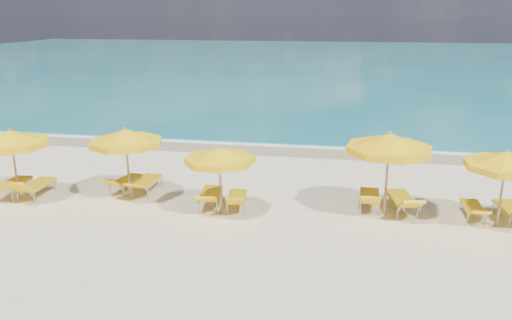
# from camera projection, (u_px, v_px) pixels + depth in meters

# --- Properties ---
(ground_plane) EXTENTS (120.00, 120.00, 0.00)m
(ground_plane) POSITION_uv_depth(u_px,v_px,m) (247.00, 212.00, 15.14)
(ground_plane) COLOR beige
(ocean) EXTENTS (120.00, 80.00, 0.30)m
(ocean) POSITION_uv_depth(u_px,v_px,m) (322.00, 61.00, 60.44)
(ocean) COLOR #13656C
(ocean) RESTS_ON ground
(wet_sand_band) EXTENTS (120.00, 2.60, 0.01)m
(wet_sand_band) POSITION_uv_depth(u_px,v_px,m) (279.00, 148.00, 22.12)
(wet_sand_band) COLOR tan
(wet_sand_band) RESTS_ON ground
(foam_line) EXTENTS (120.00, 1.20, 0.03)m
(foam_line) POSITION_uv_depth(u_px,v_px,m) (281.00, 144.00, 22.88)
(foam_line) COLOR white
(foam_line) RESTS_ON ground
(whitecap_near) EXTENTS (14.00, 0.36, 0.05)m
(whitecap_near) POSITION_uv_depth(u_px,v_px,m) (206.00, 106.00, 32.18)
(whitecap_near) COLOR white
(whitecap_near) RESTS_ON ground
(whitecap_far) EXTENTS (18.00, 0.30, 0.05)m
(whitecap_far) POSITION_uv_depth(u_px,v_px,m) (417.00, 94.00, 36.47)
(whitecap_far) COLOR white
(whitecap_far) RESTS_ON ground
(umbrella_1) EXTENTS (2.83, 2.83, 2.35)m
(umbrella_1) POSITION_uv_depth(u_px,v_px,m) (11.00, 139.00, 15.59)
(umbrella_1) COLOR tan
(umbrella_1) RESTS_ON ground
(umbrella_2) EXTENTS (2.53, 2.53, 2.36)m
(umbrella_2) POSITION_uv_depth(u_px,v_px,m) (126.00, 138.00, 15.72)
(umbrella_2) COLOR tan
(umbrella_2) RESTS_ON ground
(umbrella_3) EXTENTS (2.58, 2.58, 2.13)m
(umbrella_3) POSITION_uv_depth(u_px,v_px,m) (220.00, 156.00, 14.49)
(umbrella_3) COLOR tan
(umbrella_3) RESTS_ON ground
(umbrella_4) EXTENTS (3.02, 3.02, 2.56)m
(umbrella_4) POSITION_uv_depth(u_px,v_px,m) (389.00, 144.00, 14.35)
(umbrella_4) COLOR tan
(umbrella_4) RESTS_ON ground
(umbrella_5) EXTENTS (2.96, 2.96, 2.26)m
(umbrella_5) POSITION_uv_depth(u_px,v_px,m) (506.00, 161.00, 13.58)
(umbrella_5) COLOR tan
(umbrella_5) RESTS_ON ground
(lounger_1_left) EXTENTS (0.83, 1.90, 0.90)m
(lounger_1_left) POSITION_uv_depth(u_px,v_px,m) (13.00, 189.00, 16.43)
(lounger_1_left) COLOR #A5A8AD
(lounger_1_left) RESTS_ON ground
(lounger_1_right) EXTENTS (0.65, 1.83, 0.87)m
(lounger_1_right) POSITION_uv_depth(u_px,v_px,m) (36.00, 190.00, 16.33)
(lounger_1_right) COLOR #A5A8AD
(lounger_1_right) RESTS_ON ground
(lounger_2_left) EXTENTS (0.84, 1.79, 0.76)m
(lounger_2_left) POSITION_uv_depth(u_px,v_px,m) (126.00, 185.00, 16.87)
(lounger_2_left) COLOR #A5A8AD
(lounger_2_left) RESTS_ON ground
(lounger_2_right) EXTENTS (0.65, 1.91, 0.71)m
(lounger_2_right) POSITION_uv_depth(u_px,v_px,m) (147.00, 186.00, 16.71)
(lounger_2_right) COLOR #A5A8AD
(lounger_2_right) RESTS_ON ground
(lounger_3_left) EXTENTS (0.83, 1.95, 0.75)m
(lounger_3_left) POSITION_uv_depth(u_px,v_px,m) (211.00, 199.00, 15.54)
(lounger_3_left) COLOR #A5A8AD
(lounger_3_left) RESTS_ON ground
(lounger_3_right) EXTENTS (0.80, 1.75, 0.74)m
(lounger_3_right) POSITION_uv_depth(u_px,v_px,m) (237.00, 202.00, 15.35)
(lounger_3_right) COLOR #A5A8AD
(lounger_3_right) RESTS_ON ground
(lounger_4_left) EXTENTS (0.66, 1.83, 0.78)m
(lounger_4_left) POSITION_uv_depth(u_px,v_px,m) (369.00, 201.00, 15.37)
(lounger_4_left) COLOR #A5A8AD
(lounger_4_left) RESTS_ON ground
(lounger_4_right) EXTENTS (0.99, 2.05, 0.82)m
(lounger_4_right) POSITION_uv_depth(u_px,v_px,m) (402.00, 204.00, 15.10)
(lounger_4_right) COLOR #A5A8AD
(lounger_4_right) RESTS_ON ground
(lounger_5_left) EXTENTS (0.55, 1.64, 0.62)m
(lounger_5_left) POSITION_uv_depth(u_px,v_px,m) (473.00, 212.00, 14.65)
(lounger_5_left) COLOR #A5A8AD
(lounger_5_left) RESTS_ON ground
(lounger_5_right) EXTENTS (0.79, 1.77, 0.77)m
(lounger_5_right) POSITION_uv_depth(u_px,v_px,m) (511.00, 213.00, 14.49)
(lounger_5_right) COLOR #A5A8AD
(lounger_5_right) RESTS_ON ground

